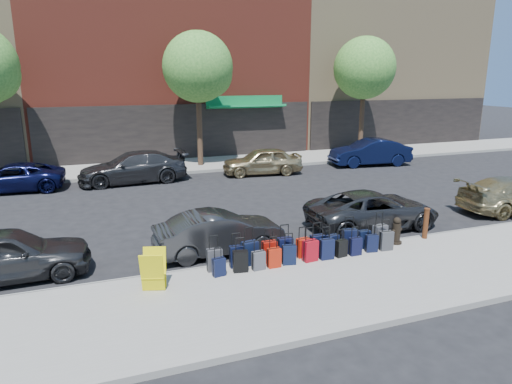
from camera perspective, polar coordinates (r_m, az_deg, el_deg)
name	(u,v)px	position (r m, az deg, el deg)	size (l,w,h in m)	color
ground	(247,215)	(17.17, -1.12, -2.84)	(120.00, 120.00, 0.00)	black
sidewalk_near	(333,285)	(11.61, 9.66, -11.40)	(60.00, 4.00, 0.15)	gray
sidewalk_far	(190,165)	(26.54, -8.23, 3.36)	(60.00, 4.00, 0.15)	gray
curb_near	(298,256)	(13.24, 5.30, -7.92)	(60.00, 0.08, 0.15)	gray
curb_far	(198,172)	(24.60, -7.23, 2.52)	(60.00, 0.08, 0.15)	gray
building_center	(160,1)	(34.27, -11.93, 22.32)	(17.00, 12.85, 20.00)	maroon
building_right	(361,25)	(39.91, 13.02, 19.65)	(15.00, 12.12, 18.00)	#9A835E
tree_center	(200,69)	(25.71, -6.97, 15.02)	(3.80, 3.80, 7.27)	black
tree_right	(366,70)	(29.95, 13.65, 14.63)	(3.80, 3.80, 7.27)	black
suitcase_front_0	(215,260)	(11.99, -5.20, -8.43)	(0.40, 0.22, 0.95)	#36363B
suitcase_front_1	(237,256)	(12.18, -2.41, -8.05)	(0.40, 0.24, 0.93)	black
suitcase_front_2	(250,253)	(12.30, -0.77, -7.63)	(0.46, 0.30, 1.04)	black
suitcase_front_3	(269,252)	(12.48, 1.69, -7.45)	(0.39, 0.22, 0.94)	maroon
suitcase_front_4	(285,249)	(12.66, 3.66, -7.07)	(0.41, 0.23, 1.00)	black
suitcase_front_5	(303,248)	(12.87, 5.89, -6.93)	(0.39, 0.25, 0.87)	#AD1C0B
suitcase_front_6	(317,245)	(13.04, 7.66, -6.58)	(0.39, 0.22, 0.95)	black
suitcase_front_7	(332,244)	(13.27, 9.53, -6.41)	(0.38, 0.24, 0.86)	black
suitcase_front_8	(350,240)	(13.56, 11.63, -5.84)	(0.45, 0.29, 1.00)	black
suitcase_front_9	(364,239)	(13.81, 13.31, -5.76)	(0.36, 0.20, 0.86)	black
suitcase_front_10	(380,235)	(14.09, 15.22, -5.26)	(0.46, 0.30, 1.02)	#39383D
suitcase_back_0	(219,267)	(11.71, -4.66, -9.32)	(0.34, 0.23, 0.76)	black
suitcase_back_1	(240,261)	(11.90, -1.97, -8.63)	(0.41, 0.28, 0.91)	black
suitcase_back_2	(258,260)	(12.02, 0.31, -8.55)	(0.35, 0.23, 0.80)	#424248
suitcase_back_3	(274,258)	(12.17, 2.26, -8.20)	(0.35, 0.21, 0.84)	#A21D0A
suitcase_back_4	(289,255)	(12.37, 4.14, -7.81)	(0.40, 0.28, 0.86)	black
suitcase_back_5	(310,251)	(12.62, 6.80, -7.29)	(0.42, 0.27, 0.95)	maroon
suitcase_back_6	(327,249)	(12.82, 8.82, -7.05)	(0.39, 0.24, 0.92)	black
suitcase_back_7	(341,248)	(13.06, 10.60, -6.92)	(0.35, 0.24, 0.79)	black
suitcase_back_8	(355,246)	(13.25, 12.29, -6.64)	(0.35, 0.20, 0.82)	black
suitcase_back_9	(371,243)	(13.59, 14.23, -6.22)	(0.37, 0.25, 0.81)	black
suitcase_back_10	(386,241)	(13.83, 15.94, -5.85)	(0.40, 0.25, 0.91)	#323337
fire_hydrant	(396,231)	(14.41, 17.14, -4.72)	(0.42, 0.37, 0.82)	black
bollard	(426,223)	(15.10, 20.47, -3.64)	(0.18, 0.18, 0.97)	#38190C
display_rack	(153,270)	(11.15, -12.69, -9.54)	(0.69, 0.73, 0.97)	yellow
car_near_0	(6,255)	(13.24, -28.78, -6.88)	(1.62, 4.04, 1.38)	#303133
car_near_1	(220,233)	(13.41, -4.54, -5.09)	(1.32, 3.80, 1.25)	#2F2F32
car_near_2	(373,210)	(16.07, 14.39, -2.15)	(2.12, 4.59, 1.28)	#313134
car_far_0	(12,178)	(23.24, -28.23, 1.59)	(2.07, 4.48, 1.24)	#0C0F37
car_far_1	(133,167)	(22.95, -15.12, 2.99)	(2.09, 5.15, 1.49)	#323234
car_far_2	(262,161)	(24.02, 0.77, 3.89)	(1.67, 4.16, 1.42)	tan
car_far_3	(370,152)	(27.28, 14.06, 4.84)	(1.61, 4.61, 1.52)	#0C1435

